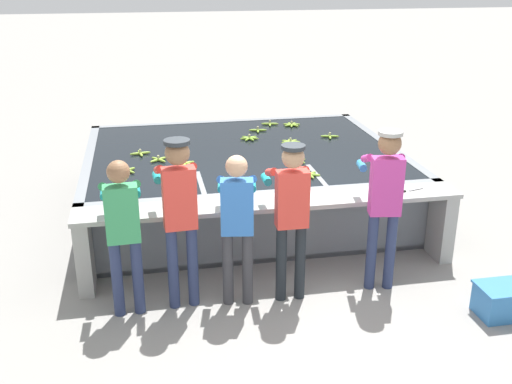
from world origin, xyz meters
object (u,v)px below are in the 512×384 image
object	(u,v)px
worker_2	(237,217)
knife_0	(407,191)
banana_bunch_floating_11	(185,163)
banana_bunch_floating_10	(258,130)
worker_0	(123,224)
worker_3	(291,207)
banana_bunch_floating_7	(158,159)
banana_bunch_floating_8	(140,153)
banana_bunch_floating_3	(127,171)
banana_bunch_floating_9	(391,165)
banana_bunch_floating_2	(297,161)
banana_bunch_floating_4	(249,138)
banana_bunch_floating_6	(292,125)
crate	(504,300)
worker_4	(385,194)
banana_bunch_floating_12	(330,136)
worker_1	(180,206)
banana_bunch_floating_13	(270,124)
banana_bunch_floating_5	(309,175)
banana_bunch_floating_0	(290,142)
banana_bunch_floating_1	(232,183)

from	to	relation	value
worker_2	knife_0	distance (m)	2.11
banana_bunch_floating_11	banana_bunch_floating_10	bearing A→B (deg)	49.04
worker_0	banana_bunch_floating_11	size ratio (longest dim) A/B	5.71
worker_3	banana_bunch_floating_7	xyz separation A→B (m)	(-1.23, 2.23, -0.13)
banana_bunch_floating_10	banana_bunch_floating_8	bearing A→B (deg)	-153.96
banana_bunch_floating_10	banana_bunch_floating_11	bearing A→B (deg)	-130.96
banana_bunch_floating_3	worker_2	bearing A→B (deg)	-59.33
banana_bunch_floating_7	banana_bunch_floating_9	size ratio (longest dim) A/B	1.05
banana_bunch_floating_2	banana_bunch_floating_4	bearing A→B (deg)	109.09
banana_bunch_floating_6	crate	world-z (taller)	banana_bunch_floating_6
banana_bunch_floating_7	worker_4	bearing A→B (deg)	-44.66
banana_bunch_floating_12	worker_1	bearing A→B (deg)	-130.69
worker_1	banana_bunch_floating_9	size ratio (longest dim) A/B	7.59
worker_4	banana_bunch_floating_13	world-z (taller)	worker_4
worker_0	banana_bunch_floating_13	distance (m)	4.39
banana_bunch_floating_3	banana_bunch_floating_7	size ratio (longest dim) A/B	0.94
banana_bunch_floating_11	banana_bunch_floating_3	bearing A→B (deg)	-168.12
banana_bunch_floating_10	worker_2	bearing A→B (deg)	-104.47
banana_bunch_floating_5	banana_bunch_floating_9	bearing A→B (deg)	7.73
banana_bunch_floating_13	knife_0	world-z (taller)	banana_bunch_floating_13
banana_bunch_floating_0	crate	size ratio (longest dim) A/B	0.51
worker_3	banana_bunch_floating_9	bearing A→B (deg)	40.53
worker_2	banana_bunch_floating_10	bearing A→B (deg)	75.53
worker_0	worker_4	xyz separation A→B (m)	(2.65, 0.00, 0.11)
banana_bunch_floating_8	banana_bunch_floating_0	bearing A→B (deg)	4.12
worker_3	banana_bunch_floating_0	world-z (taller)	worker_3
banana_bunch_floating_4	banana_bunch_floating_10	distance (m)	0.47
worker_4	crate	size ratio (longest dim) A/B	3.18
banana_bunch_floating_8	knife_0	size ratio (longest dim) A/B	0.82
banana_bunch_floating_6	crate	distance (m)	4.61
banana_bunch_floating_11	banana_bunch_floating_8	bearing A→B (deg)	135.17
banana_bunch_floating_11	banana_bunch_floating_7	bearing A→B (deg)	145.44
banana_bunch_floating_5	banana_bunch_floating_10	xyz separation A→B (m)	(-0.21, 2.16, 0.00)
banana_bunch_floating_10	banana_bunch_floating_13	xyz separation A→B (m)	(0.27, 0.35, 0.00)
banana_bunch_floating_0	banana_bunch_floating_6	world-z (taller)	same
worker_1	banana_bunch_floating_12	bearing A→B (deg)	49.31
banana_bunch_floating_1	banana_bunch_floating_3	size ratio (longest dim) A/B	1.23
worker_2	banana_bunch_floating_11	world-z (taller)	worker_2
worker_3	banana_bunch_floating_4	distance (m)	3.03
banana_bunch_floating_0	banana_bunch_floating_9	size ratio (longest dim) A/B	1.21
banana_bunch_floating_5	banana_bunch_floating_11	distance (m)	1.63
banana_bunch_floating_1	banana_bunch_floating_4	distance (m)	1.95
worker_1	banana_bunch_floating_3	size ratio (longest dim) A/B	7.71
worker_0	worker_1	size ratio (longest dim) A/B	0.91
crate	banana_bunch_floating_12	bearing A→B (deg)	100.66
banana_bunch_floating_7	banana_bunch_floating_5	bearing A→B (deg)	-28.20
worker_2	banana_bunch_floating_13	bearing A→B (deg)	73.03
banana_bunch_floating_2	banana_bunch_floating_6	xyz separation A→B (m)	(0.40, 1.83, -0.00)
banana_bunch_floating_3	worker_1	bearing A→B (deg)	-73.38
worker_4	banana_bunch_floating_3	world-z (taller)	worker_4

